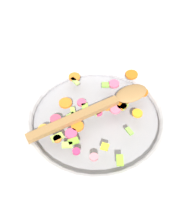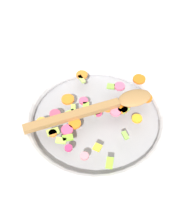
% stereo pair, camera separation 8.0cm
% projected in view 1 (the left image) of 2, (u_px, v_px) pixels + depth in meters
% --- Properties ---
extents(ground_plane, '(4.00, 4.00, 0.00)m').
position_uv_depth(ground_plane, '(96.00, 123.00, 0.84)').
color(ground_plane, silver).
extents(skillet, '(0.43, 0.43, 0.05)m').
position_uv_depth(skillet, '(96.00, 119.00, 0.82)').
color(skillet, gray).
rests_on(skillet, ground_plane).
extents(chopped_vegetables, '(0.29, 0.33, 0.01)m').
position_uv_depth(chopped_vegetables, '(96.00, 109.00, 0.80)').
color(chopped_vegetables, orange).
rests_on(chopped_vegetables, skillet).
extents(wooden_spoon, '(0.17, 0.33, 0.01)m').
position_uv_depth(wooden_spoon, '(102.00, 106.00, 0.80)').
color(wooden_spoon, olive).
rests_on(wooden_spoon, chopped_vegetables).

